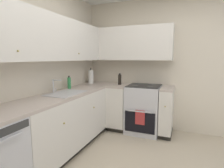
# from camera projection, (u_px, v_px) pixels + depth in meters

# --- Properties ---
(wall_back) EXTENTS (3.93, 0.05, 2.57)m
(wall_back) POSITION_uv_depth(u_px,v_px,m) (21.00, 69.00, 2.39)
(wall_back) COLOR beige
(wall_back) RESTS_ON ground_plane
(wall_right) EXTENTS (0.05, 3.49, 2.57)m
(wall_right) POSITION_uv_depth(u_px,v_px,m) (170.00, 66.00, 3.53)
(wall_right) COLOR beige
(wall_right) RESTS_ON ground_plane
(lower_cabinets_back) EXTENTS (1.81, 0.62, 0.87)m
(lower_cabinets_back) POSITION_uv_depth(u_px,v_px,m) (64.00, 124.00, 2.77)
(lower_cabinets_back) COLOR silver
(lower_cabinets_back) RESTS_ON ground_plane
(countertop_back) EXTENTS (3.01, 0.60, 0.03)m
(countertop_back) POSITION_uv_depth(u_px,v_px,m) (63.00, 95.00, 2.70)
(countertop_back) COLOR #B7A89E
(countertop_back) RESTS_ON lower_cabinets_back
(lower_cabinets_right) EXTENTS (0.62, 1.20, 0.87)m
(lower_cabinets_right) POSITION_uv_depth(u_px,v_px,m) (137.00, 109.00, 3.57)
(lower_cabinets_right) COLOR silver
(lower_cabinets_right) RESTS_ON ground_plane
(countertop_right) EXTENTS (0.60, 1.20, 0.03)m
(countertop_right) POSITION_uv_depth(u_px,v_px,m) (137.00, 87.00, 3.50)
(countertop_right) COLOR #B7A89E
(countertop_right) RESTS_ON lower_cabinets_right
(oven_range) EXTENTS (0.68, 0.62, 1.06)m
(oven_range) POSITION_uv_depth(u_px,v_px,m) (144.00, 109.00, 3.53)
(oven_range) COLOR silver
(oven_range) RESTS_ON ground_plane
(upper_cabinets_back) EXTENTS (2.69, 0.34, 0.64)m
(upper_cabinets_back) POSITION_uv_depth(u_px,v_px,m) (45.00, 37.00, 2.49)
(upper_cabinets_back) COLOR silver
(upper_cabinets_right) EXTENTS (0.32, 1.75, 0.64)m
(upper_cabinets_right) POSITION_uv_depth(u_px,v_px,m) (127.00, 44.00, 3.60)
(upper_cabinets_right) COLOR silver
(sink) EXTENTS (0.60, 0.40, 0.10)m
(sink) POSITION_uv_depth(u_px,v_px,m) (66.00, 96.00, 2.73)
(sink) COLOR #B7B7BC
(sink) RESTS_ON countertop_back
(faucet) EXTENTS (0.07, 0.16, 0.20)m
(faucet) POSITION_uv_depth(u_px,v_px,m) (55.00, 85.00, 2.79)
(faucet) COLOR silver
(faucet) RESTS_ON countertop_back
(soap_bottle) EXTENTS (0.06, 0.06, 0.22)m
(soap_bottle) POSITION_uv_depth(u_px,v_px,m) (69.00, 83.00, 3.14)
(soap_bottle) COLOR #338C4C
(soap_bottle) RESTS_ON countertop_back
(paper_towel_roll) EXTENTS (0.11, 0.11, 0.33)m
(paper_towel_roll) POSITION_uv_depth(u_px,v_px,m) (91.00, 77.00, 3.81)
(paper_towel_roll) COLOR white
(paper_towel_roll) RESTS_ON countertop_back
(oil_bottle) EXTENTS (0.06, 0.06, 0.23)m
(oil_bottle) POSITION_uv_depth(u_px,v_px,m) (120.00, 79.00, 3.61)
(oil_bottle) COLOR black
(oil_bottle) RESTS_ON countertop_right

